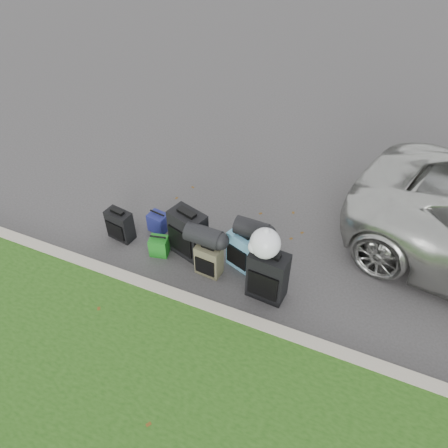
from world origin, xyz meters
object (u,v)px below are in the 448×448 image
at_px(suitcase_large_black_left, 188,234).
at_px(tote_navy, 158,222).
at_px(suitcase_large_black_right, 268,275).
at_px(suitcase_olive, 209,260).
at_px(suitcase_small_black, 120,225).
at_px(tote_green, 159,246).
at_px(suitcase_teal, 243,250).

xyz_separation_m(suitcase_large_black_left, tote_navy, (-0.71, 0.27, -0.24)).
bearing_deg(suitcase_large_black_right, suitcase_olive, 180.00).
height_order(suitcase_olive, tote_navy, suitcase_olive).
height_order(suitcase_small_black, tote_green, suitcase_small_black).
distance_m(suitcase_olive, tote_navy, 1.29).
bearing_deg(suitcase_large_black_right, suitcase_small_black, 179.56).
relative_size(suitcase_teal, tote_green, 2.01).
relative_size(suitcase_teal, tote_navy, 1.97).
relative_size(suitcase_olive, tote_navy, 1.61).
distance_m(suitcase_large_black_left, suitcase_teal, 0.88).
relative_size(suitcase_large_black_left, suitcase_olive, 1.54).
distance_m(suitcase_teal, tote_green, 1.33).
xyz_separation_m(suitcase_small_black, suitcase_olive, (1.64, -0.13, -0.00)).
bearing_deg(tote_green, suitcase_olive, -16.17).
xyz_separation_m(tote_green, tote_navy, (-0.29, 0.48, 0.00)).
bearing_deg(suitcase_olive, suitcase_large_black_right, 0.28).
distance_m(tote_green, tote_navy, 0.56).
bearing_deg(suitcase_teal, suitcase_large_black_left, -156.24).
height_order(suitcase_small_black, tote_navy, suitcase_small_black).
bearing_deg(suitcase_teal, suitcase_large_black_right, -17.76).
height_order(suitcase_olive, suitcase_teal, suitcase_teal).
height_order(suitcase_small_black, suitcase_teal, suitcase_teal).
bearing_deg(tote_navy, suitcase_small_black, -131.84).
height_order(suitcase_olive, tote_green, suitcase_olive).
height_order(suitcase_teal, tote_green, suitcase_teal).
height_order(suitcase_large_black_left, suitcase_teal, suitcase_large_black_left).
bearing_deg(suitcase_small_black, suitcase_olive, 4.12).
relative_size(suitcase_teal, suitcase_large_black_right, 0.80).
distance_m(suitcase_olive, suitcase_large_black_right, 0.94).
relative_size(suitcase_small_black, tote_green, 1.65).
bearing_deg(suitcase_large_black_left, tote_green, -136.25).
bearing_deg(tote_green, suitcase_teal, -0.88).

